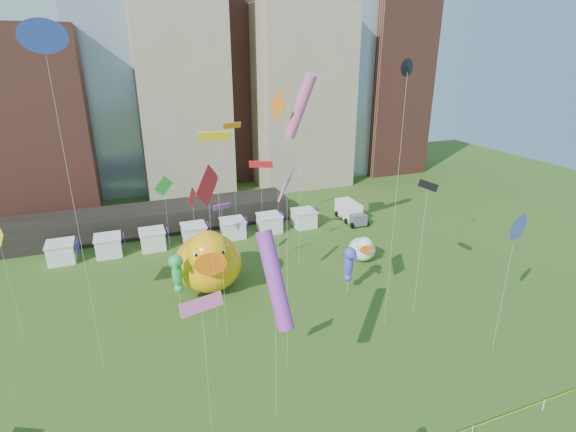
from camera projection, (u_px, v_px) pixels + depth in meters
name	position (u px, v px, depth m)	size (l,w,h in m)	color
skyline	(166.00, 59.00, 69.39)	(101.00, 23.00, 68.00)	brown
pavilion	(148.00, 220.00, 57.64)	(38.00, 6.00, 3.20)	black
vendor_tents	(194.00, 234.00, 54.26)	(33.24, 2.80, 2.40)	white
big_duck	(209.00, 260.00, 42.75)	(7.56, 9.52, 7.01)	#FFAB0D
small_duck	(362.00, 248.00, 49.44)	(4.07, 4.59, 3.22)	white
seahorse_green	(177.00, 271.00, 39.19)	(1.59, 1.84, 5.53)	silver
seahorse_purple	(349.00, 262.00, 41.95)	(1.33, 1.63, 4.96)	silver
box_truck	(350.00, 211.00, 61.46)	(2.63, 6.09, 2.56)	white
kite_0	(261.00, 165.00, 45.53)	(2.45, 1.35, 11.81)	silver
kite_1	(300.00, 106.00, 42.30)	(2.69, 4.04, 20.84)	silver
kite_2	(428.00, 187.00, 35.68)	(0.51, 2.03, 12.48)	silver
kite_5	(517.00, 227.00, 31.13)	(1.86, 0.88, 11.62)	silver
kite_6	(232.00, 127.00, 48.61)	(2.16, 0.75, 15.12)	silver
kite_7	(275.00, 280.00, 24.98)	(1.62, 3.47, 12.95)	silver
kite_8	(192.00, 199.00, 40.39)	(1.05, 1.75, 10.78)	silver
kite_9	(287.00, 183.00, 27.51)	(2.52, 3.89, 15.31)	silver
kite_10	(408.00, 71.00, 30.74)	(1.17, 0.72, 22.04)	silver
kite_11	(164.00, 188.00, 43.57)	(1.99, 0.76, 10.92)	silver
kite_12	(215.00, 139.00, 30.12)	(2.28, 0.62, 17.32)	silver
kite_13	(43.00, 38.00, 24.40)	(1.79, 1.17, 24.24)	silver
kite_14	(277.00, 109.00, 42.26)	(0.58, 3.17, 19.17)	silver
kite_15	(222.00, 208.00, 40.11)	(1.63, 0.67, 9.33)	silver
kite_16	(208.00, 187.00, 32.68)	(2.28, 2.35, 14.65)	silver
kite_17	(202.00, 305.00, 24.43)	(2.57, 1.02, 9.48)	silver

